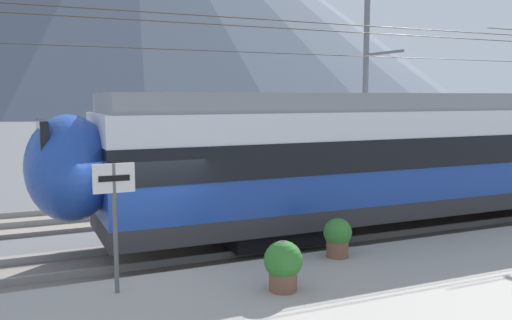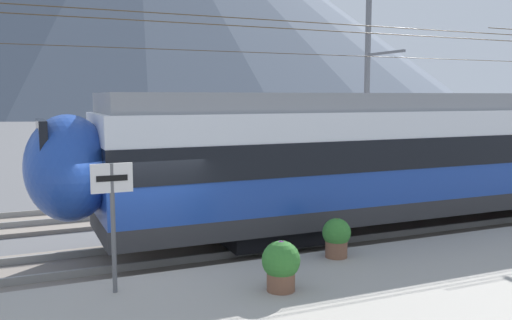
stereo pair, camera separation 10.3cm
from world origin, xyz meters
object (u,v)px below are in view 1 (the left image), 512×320
object	(u,v)px
train_near_platform	(466,150)
catenary_mast_far_side	(368,87)
potted_plant_platform_edge	(338,235)
potted_plant_by_shelter	(283,263)
platform_sign	(114,199)

from	to	relation	value
train_near_platform	catenary_mast_far_side	distance (m)	7.67
catenary_mast_far_side	potted_plant_platform_edge	bearing A→B (deg)	-128.17
catenary_mast_far_side	potted_plant_by_shelter	world-z (taller)	catenary_mast_far_side
potted_plant_platform_edge	potted_plant_by_shelter	bearing A→B (deg)	-145.93
potted_plant_by_shelter	potted_plant_platform_edge	bearing A→B (deg)	34.07
train_near_platform	potted_plant_by_shelter	xyz separation A→B (m)	(-7.85, -3.73, -1.34)
train_near_platform	potted_plant_by_shelter	world-z (taller)	train_near_platform
catenary_mast_far_side	potted_plant_by_shelter	distance (m)	14.88
catenary_mast_far_side	potted_plant_platform_edge	size ratio (longest dim) A/B	52.91
train_near_platform	potted_plant_platform_edge	distance (m)	6.51
platform_sign	potted_plant_platform_edge	world-z (taller)	platform_sign
potted_plant_by_shelter	catenary_mast_far_side	bearing A→B (deg)	48.98
catenary_mast_far_side	platform_sign	xyz separation A→B (m)	(-12.20, -9.87, -2.11)
platform_sign	catenary_mast_far_side	bearing A→B (deg)	38.97
potted_plant_platform_edge	catenary_mast_far_side	bearing A→B (deg)	51.83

